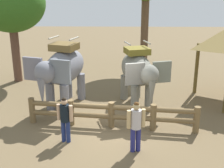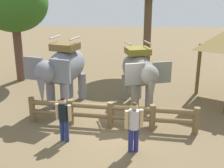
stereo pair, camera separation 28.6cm
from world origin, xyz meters
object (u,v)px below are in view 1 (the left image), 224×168
(tree_far_left, at_px, (11,4))
(tourist_man_in_blue, at_px, (136,123))
(elephant_center, at_px, (138,71))
(tourist_woman_in_black, at_px, (65,117))
(elephant_near_left, at_px, (63,69))
(log_fence, at_px, (111,113))

(tree_far_left, bearing_deg, tourist_man_in_blue, -50.00)
(elephant_center, distance_m, tourist_man_in_blue, 4.06)
(tree_far_left, bearing_deg, tourist_woman_in_black, -60.57)
(elephant_near_left, height_order, tourist_man_in_blue, elephant_near_left)
(elephant_near_left, relative_size, elephant_center, 1.08)
(elephant_near_left, distance_m, tourist_woman_in_black, 3.44)
(elephant_near_left, bearing_deg, elephant_center, 2.02)
(elephant_near_left, xyz_separation_m, tree_far_left, (-3.38, 3.81, 2.60))
(log_fence, xyz_separation_m, elephant_center, (1.15, 2.22, 1.05))
(tree_far_left, bearing_deg, elephant_near_left, -48.41)
(log_fence, bearing_deg, tourist_woman_in_black, -143.56)
(log_fence, height_order, tree_far_left, tree_far_left)
(tourist_woman_in_black, height_order, tree_far_left, tree_far_left)
(log_fence, relative_size, elephant_near_left, 1.76)
(elephant_near_left, bearing_deg, tourist_woman_in_black, -79.29)
(elephant_center, distance_m, tourist_woman_in_black, 4.43)
(tourist_woman_in_black, bearing_deg, elephant_center, 51.05)
(elephant_center, distance_m, tree_far_left, 8.17)
(elephant_near_left, height_order, elephant_center, elephant_near_left)
(log_fence, xyz_separation_m, tourist_man_in_blue, (0.85, -1.77, 0.43))
(tourist_man_in_blue, bearing_deg, tree_far_left, 130.00)
(tourist_woman_in_black, bearing_deg, tree_far_left, 119.43)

